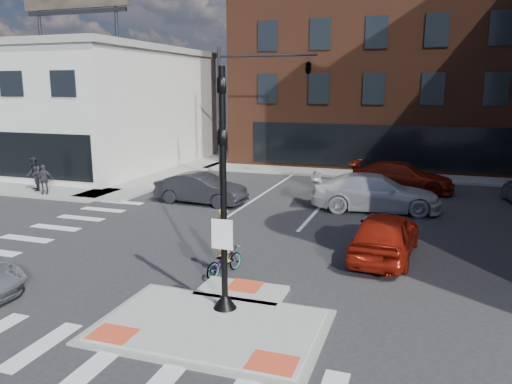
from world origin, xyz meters
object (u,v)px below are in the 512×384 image
(red_sedan, at_px, (385,235))
(white_pickup, at_px, (375,193))
(bg_car_dark, at_px, (201,189))
(bg_car_red, at_px, (402,177))
(cyclist, at_px, (224,252))
(pedestrian_b, at_px, (44,179))
(pedestrian_a, at_px, (34,174))

(red_sedan, relative_size, white_pickup, 0.80)
(white_pickup, distance_m, bg_car_dark, 8.34)
(red_sedan, relative_size, bg_car_red, 0.85)
(bg_car_dark, height_order, cyclist, cyclist)
(red_sedan, bearing_deg, white_pickup, -77.23)
(bg_car_dark, bearing_deg, pedestrian_b, 102.44)
(bg_car_dark, bearing_deg, cyclist, -147.21)
(bg_car_red, xyz_separation_m, cyclist, (-4.48, -14.66, -0.09))
(red_sedan, xyz_separation_m, pedestrian_a, (-18.66, 4.54, 0.27))
(bg_car_dark, xyz_separation_m, pedestrian_a, (-9.45, -0.76, 0.32))
(red_sedan, distance_m, bg_car_red, 11.49)
(white_pickup, height_order, bg_car_dark, white_pickup)
(white_pickup, height_order, pedestrian_a, pedestrian_a)
(bg_car_dark, relative_size, bg_car_red, 0.82)
(white_pickup, distance_m, bg_car_red, 5.00)
(white_pickup, height_order, pedestrian_b, same)
(cyclist, distance_m, pedestrian_b, 14.91)
(cyclist, bearing_deg, red_sedan, -128.85)
(bg_car_red, bearing_deg, pedestrian_b, 117.17)
(pedestrian_a, bearing_deg, bg_car_dark, 48.02)
(pedestrian_a, xyz_separation_m, pedestrian_b, (1.09, -0.51, -0.14))
(bg_car_dark, xyz_separation_m, pedestrian_b, (-8.35, -1.27, 0.18))
(white_pickup, distance_m, pedestrian_b, 16.80)
(pedestrian_b, bearing_deg, pedestrian_a, 127.42)
(red_sedan, height_order, pedestrian_a, pedestrian_a)
(pedestrian_a, bearing_deg, red_sedan, 29.75)
(white_pickup, xyz_separation_m, pedestrian_b, (-16.60, -2.56, 0.08))
(bg_car_dark, relative_size, pedestrian_a, 2.46)
(white_pickup, relative_size, cyclist, 2.78)
(white_pickup, relative_size, pedestrian_a, 3.19)
(bg_car_red, bearing_deg, white_pickup, 173.30)
(red_sedan, distance_m, cyclist, 5.52)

